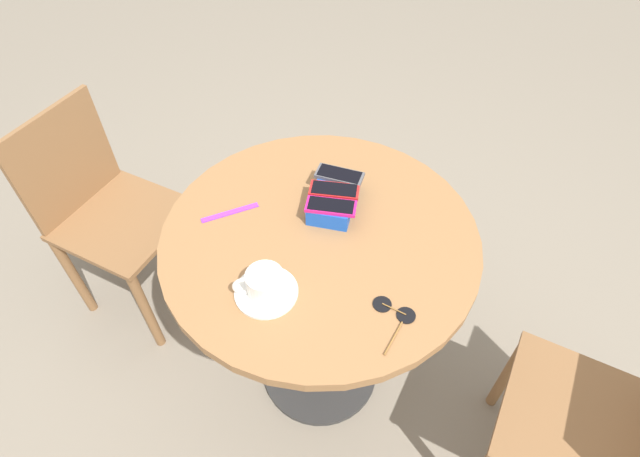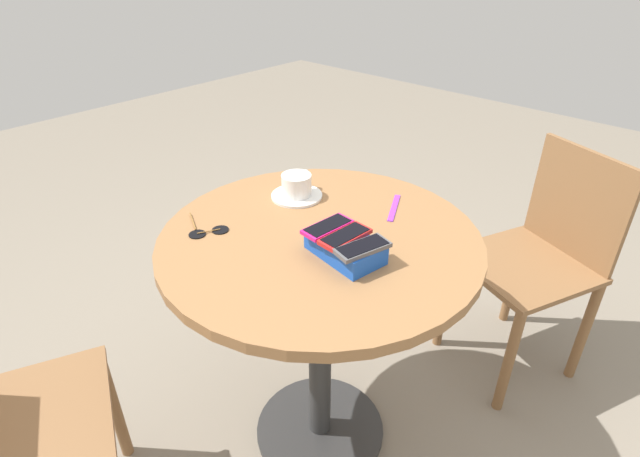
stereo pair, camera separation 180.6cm
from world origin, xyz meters
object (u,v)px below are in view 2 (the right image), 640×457
Objects in this scene: phone_magenta at (328,227)px; lanyard_strap at (394,208)px; phone_gray at (363,248)px; phone_red at (345,236)px; saucer at (297,196)px; coffee_cup at (297,184)px; sunglasses at (207,231)px; chair_far_side at (537,261)px; phone_box at (345,247)px; round_table at (320,284)px.

lanyard_strap is at bearing -91.81° from phone_magenta.
phone_gray is 1.03× the size of phone_red.
saucer is 0.95× the size of lanyard_strap.
coffee_cup is 0.78× the size of sunglasses.
phone_magenta is at bearing 150.18° from coffee_cup.
phone_magenta is 0.90× the size of saucer.
phone_gray is at bearing 79.24° from chair_far_side.
phone_box is 0.34m from coffee_cup.
phone_gray is 1.03× the size of phone_magenta.
phone_red is at bearing 99.60° from phone_box.
saucer reaches higher than sunglasses.
lanyard_strap is (-0.01, -0.28, -0.05)m from phone_magenta.
phone_red reaches higher than sunglasses.
phone_red is 0.06m from phone_magenta.
round_table is at bearing 150.11° from saucer.
phone_gray is at bearing 111.20° from lanyard_strap.
phone_gray reaches higher than saucer.
phone_gray reaches higher than lanyard_strap.
saucer is at bearing -29.43° from phone_magenta.
phone_box is 1.29× the size of sunglasses.
lanyard_strap is at bearing -102.83° from round_table.
coffee_cup is (0.37, -0.16, -0.02)m from phone_gray.
round_table is at bearing 149.64° from coffee_cup.
round_table is at bearing 67.39° from chair_far_side.
phone_box is at bearing 100.52° from lanyard_strap.
round_table is 0.24m from phone_red.
phone_box reaches higher than round_table.
phone_magenta is 0.29m from saucer.
phone_red reaches higher than phone_box.
phone_magenta reaches higher than sunglasses.
sunglasses reaches higher than round_table.
phone_gray is at bearing 172.29° from phone_magenta.
phone_box is 0.03m from phone_red.
saucer is at bearing 52.12° from chair_far_side.
coffee_cup reaches higher than phone_box.
sunglasses is (0.34, 0.16, -0.05)m from phone_red.
phone_red is at bearing 154.52° from coffee_cup.
phone_red reaches higher than saucer.
chair_far_side is at bearing -104.97° from phone_red.
round_table is 0.28m from saucer.
sunglasses reaches higher than lanyard_strap.
chair_far_side is at bearing -127.88° from saucer.
saucer is at bearing -29.89° from round_table.
round_table is 0.22m from phone_magenta.
round_table is 0.30m from coffee_cup.
phone_gray is at bearing 157.14° from saucer.
phone_magenta is (-0.05, 0.03, 0.22)m from round_table.
chair_far_side is (-0.22, -0.82, -0.36)m from phone_box.
phone_box reaches higher than lanyard_strap.
phone_red is (0.06, -0.01, -0.00)m from phone_gray.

